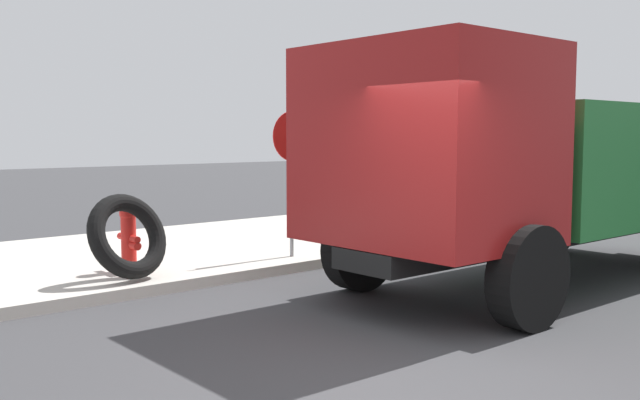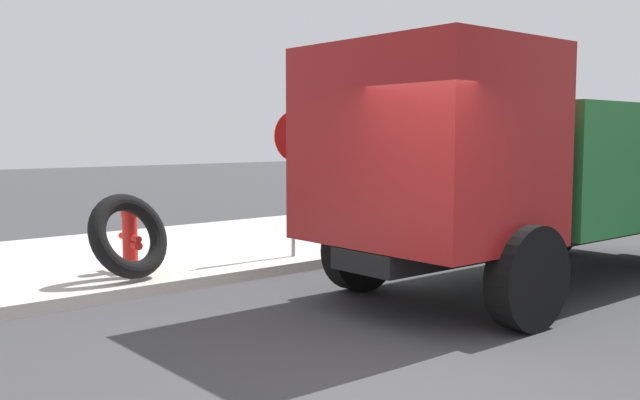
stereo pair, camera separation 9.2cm
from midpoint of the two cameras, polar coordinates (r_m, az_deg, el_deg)
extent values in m
plane|color=#38383A|center=(6.05, 5.28, -14.13)|extent=(80.00, 80.00, 0.00)
cube|color=#BCB7AD|center=(11.37, -19.32, -4.83)|extent=(36.00, 5.00, 0.15)
cylinder|color=red|center=(10.05, -15.42, -3.46)|extent=(0.20, 0.20, 0.74)
sphere|color=red|center=(9.99, -15.47, -1.03)|extent=(0.24, 0.24, 0.24)
cylinder|color=red|center=(9.87, -14.96, -3.08)|extent=(0.09, 0.16, 0.09)
cylinder|color=red|center=(10.20, -15.88, -2.84)|extent=(0.09, 0.16, 0.09)
cylinder|color=red|center=(9.88, -14.95, -3.59)|extent=(0.11, 0.16, 0.11)
torus|color=black|center=(9.39, -15.51, -2.82)|extent=(1.25, 0.87, 1.14)
cylinder|color=gray|center=(10.79, -2.55, 1.27)|extent=(0.06, 0.06, 2.22)
cylinder|color=red|center=(10.73, -2.43, 5.16)|extent=(0.76, 0.02, 0.76)
cube|color=#237033|center=(11.02, 20.57, 2.80)|extent=(4.83, 2.56, 1.60)
cube|color=maroon|center=(8.05, 8.12, 4.44)|extent=(2.03, 2.52, 2.20)
cube|color=black|center=(10.15, 17.40, -2.56)|extent=(7.01, 0.99, 0.24)
cylinder|color=black|center=(7.59, 16.14, -6.01)|extent=(1.10, 0.31, 1.10)
cylinder|color=black|center=(9.18, 2.95, -3.89)|extent=(1.10, 0.31, 1.10)
cylinder|color=black|center=(12.76, 18.11, -1.58)|extent=(1.10, 0.31, 1.10)
camera|label=1|loc=(0.05, -90.31, -0.03)|focal=39.69mm
camera|label=2|loc=(0.05, 89.69, 0.03)|focal=39.69mm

